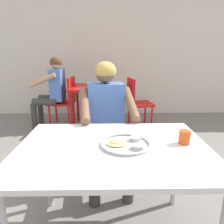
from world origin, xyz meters
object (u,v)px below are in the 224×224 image
(table_foreground, at_px, (113,156))
(chair_foreground, at_px, (105,132))
(table_background_red, at_px, (98,91))
(patron_background, at_px, (53,86))
(chair_red_right, at_px, (136,100))
(chair_red_left, at_px, (66,99))
(thali_tray, at_px, (126,144))
(drinking_cup, at_px, (185,137))
(diner_foreground, at_px, (107,115))

(table_foreground, height_order, chair_foreground, chair_foreground)
(table_foreground, relative_size, table_background_red, 1.25)
(chair_foreground, bearing_deg, table_background_red, 95.17)
(table_background_red, distance_m, patron_background, 0.79)
(chair_foreground, height_order, chair_red_right, chair_red_right)
(chair_red_right, bearing_deg, chair_red_left, 176.98)
(thali_tray, xyz_separation_m, patron_background, (-1.07, 2.43, -0.01))
(thali_tray, height_order, table_background_red, thali_tray)
(drinking_cup, relative_size, diner_foreground, 0.07)
(thali_tray, bearing_deg, diner_foreground, 100.19)
(thali_tray, xyz_separation_m, chair_red_right, (0.38, 2.39, -0.24))
(chair_foreground, height_order, diner_foreground, diner_foreground)
(thali_tray, bearing_deg, chair_red_right, 80.95)
(table_background_red, bearing_deg, chair_red_left, 177.18)
(table_foreground, bearing_deg, thali_tray, 5.55)
(thali_tray, distance_m, patron_background, 2.66)
(drinking_cup, height_order, chair_foreground, drinking_cup)
(table_foreground, bearing_deg, chair_foreground, 94.04)
(diner_foreground, relative_size, table_background_red, 1.27)
(chair_red_left, bearing_deg, diner_foreground, -67.39)
(thali_tray, bearing_deg, table_foreground, -174.45)
(chair_foreground, bearing_deg, patron_background, 121.27)
(table_foreground, height_order, drinking_cup, drinking_cup)
(thali_tray, height_order, chair_foreground, chair_foreground)
(patron_background, bearing_deg, chair_foreground, -58.73)
(drinking_cup, bearing_deg, chair_foreground, 120.31)
(chair_red_right, bearing_deg, diner_foreground, -106.53)
(table_background_red, distance_m, chair_red_right, 0.68)
(thali_tray, distance_m, chair_foreground, 0.96)
(thali_tray, distance_m, chair_red_right, 2.43)
(thali_tray, bearing_deg, table_background_red, 96.64)
(table_foreground, height_order, table_background_red, same)
(chair_foreground, relative_size, diner_foreground, 0.66)
(chair_red_left, bearing_deg, chair_foreground, -65.27)
(table_background_red, bearing_deg, drinking_cup, -74.78)
(chair_foreground, distance_m, table_background_red, 1.54)
(chair_foreground, distance_m, chair_red_left, 1.71)
(drinking_cup, relative_size, chair_foreground, 0.11)
(chair_red_right, bearing_deg, chair_foreground, -109.50)
(chair_red_left, relative_size, chair_red_right, 1.01)
(thali_tray, height_order, diner_foreground, diner_foreground)
(table_foreground, distance_m, thali_tray, 0.12)
(drinking_cup, xyz_separation_m, chair_red_right, (0.01, 2.37, -0.28))
(drinking_cup, height_order, chair_red_right, chair_red_right)
(chair_red_left, bearing_deg, drinking_cup, -63.17)
(diner_foreground, distance_m, chair_red_right, 1.79)
(diner_foreground, relative_size, patron_background, 0.99)
(diner_foreground, xyz_separation_m, chair_red_right, (0.51, 1.70, -0.22))
(chair_red_left, relative_size, patron_background, 0.72)
(table_foreground, height_order, thali_tray, thali_tray)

